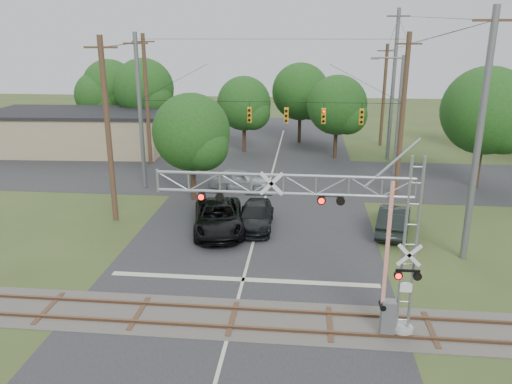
# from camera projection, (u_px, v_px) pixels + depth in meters

# --- Properties ---
(ground) EXTENTS (160.00, 160.00, 0.00)m
(ground) POSITION_uv_depth(u_px,v_px,m) (225.00, 348.00, 18.78)
(ground) COLOR #384821
(ground) RESTS_ON ground
(road_main) EXTENTS (14.00, 90.00, 0.02)m
(road_main) POSITION_uv_depth(u_px,v_px,m) (253.00, 243.00, 28.26)
(road_main) COLOR #272629
(road_main) RESTS_ON ground
(road_cross) EXTENTS (90.00, 12.00, 0.02)m
(road_cross) POSITION_uv_depth(u_px,v_px,m) (271.00, 176.00, 41.55)
(road_cross) COLOR #272629
(road_cross) RESTS_ON ground
(railroad_track) EXTENTS (90.00, 3.20, 0.17)m
(railroad_track) POSITION_uv_depth(u_px,v_px,m) (233.00, 319.00, 20.67)
(railroad_track) COLOR #4B4841
(railroad_track) RESTS_ON ground
(crossing_gantry) EXTENTS (10.05, 0.92, 7.19)m
(crossing_gantry) POSITION_uv_depth(u_px,v_px,m) (331.00, 227.00, 18.64)
(crossing_gantry) COLOR #959690
(crossing_gantry) RESTS_ON ground
(traffic_signal_span) EXTENTS (19.34, 0.36, 11.50)m
(traffic_signal_span) POSITION_uv_depth(u_px,v_px,m) (280.00, 115.00, 35.94)
(traffic_signal_span) COLOR slate
(traffic_signal_span) RESTS_ON ground
(pickup_black) EXTENTS (3.97, 6.64, 1.73)m
(pickup_black) POSITION_uv_depth(u_px,v_px,m) (219.00, 217.00, 29.77)
(pickup_black) COLOR black
(pickup_black) RESTS_ON ground
(car_dark) EXTENTS (2.13, 5.06, 1.46)m
(car_dark) POSITION_uv_depth(u_px,v_px,m) (256.00, 216.00, 30.40)
(car_dark) COLOR black
(car_dark) RESTS_ON ground
(sedan_silver) EXTENTS (4.59, 1.94, 1.55)m
(sedan_silver) POSITION_uv_depth(u_px,v_px,m) (240.00, 179.00, 37.96)
(sedan_silver) COLOR #A1A5A9
(sedan_silver) RESTS_ON ground
(suv_dark) EXTENTS (2.79, 5.24, 1.64)m
(suv_dark) POSITION_uv_depth(u_px,v_px,m) (394.00, 219.00, 29.56)
(suv_dark) COLOR black
(suv_dark) RESTS_ON ground
(commercial_building) EXTENTS (17.91, 9.88, 4.07)m
(commercial_building) POSITION_uv_depth(u_px,v_px,m) (80.00, 131.00, 50.14)
(commercial_building) COLOR #968864
(commercial_building) RESTS_ON ground
(streetlight) EXTENTS (2.61, 0.27, 9.77)m
(streetlight) POSITION_uv_depth(u_px,v_px,m) (396.00, 110.00, 40.43)
(streetlight) COLOR slate
(streetlight) RESTS_ON ground
(utility_poles) EXTENTS (24.51, 28.64, 13.54)m
(utility_poles) POSITION_uv_depth(u_px,v_px,m) (307.00, 105.00, 38.80)
(utility_poles) COLOR #43301F
(utility_poles) RESTS_ON ground
(treeline) EXTENTS (49.26, 28.86, 9.18)m
(treeline) POSITION_uv_depth(u_px,v_px,m) (269.00, 100.00, 48.39)
(treeline) COLOR #382519
(treeline) RESTS_ON ground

